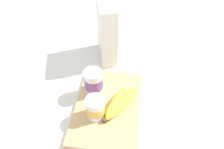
{
  "coord_description": "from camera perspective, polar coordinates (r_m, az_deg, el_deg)",
  "views": [
    {
      "loc": [
        -0.46,
        -0.08,
        0.63
      ],
      "look_at": [
        0.1,
        0.0,
        0.07
      ],
      "focal_mm": 34.21,
      "sensor_mm": 36.0,
      "label": 1
    }
  ],
  "objects": [
    {
      "name": "banana_bunch",
      "position": [
        0.76,
        1.89,
        -7.58
      ],
      "size": [
        0.17,
        0.12,
        0.04
      ],
      "color": "yellow",
      "rests_on": "cutting_board"
    },
    {
      "name": "ground_plane",
      "position": [
        0.79,
        -1.06,
        -8.82
      ],
      "size": [
        2.4,
        2.4,
        0.0
      ],
      "primitive_type": "plane",
      "color": "silver"
    },
    {
      "name": "yogurt_cup_back",
      "position": [
        0.78,
        -4.94,
        -1.94
      ],
      "size": [
        0.07,
        0.07,
        0.1
      ],
      "color": "white",
      "rests_on": "cutting_board"
    },
    {
      "name": "yogurt_cup_front",
      "position": [
        0.72,
        -4.46,
        -8.9
      ],
      "size": [
        0.07,
        0.07,
        0.08
      ],
      "color": "white",
      "rests_on": "cutting_board"
    },
    {
      "name": "cutting_board",
      "position": [
        0.78,
        -1.07,
        -8.43
      ],
      "size": [
        0.35,
        0.23,
        0.02
      ],
      "primitive_type": "cube",
      "color": "tan",
      "rests_on": "ground_plane"
    },
    {
      "name": "cereal_box",
      "position": [
        0.92,
        -1.38,
        11.47
      ],
      "size": [
        0.19,
        0.11,
        0.26
      ],
      "primitive_type": "cube",
      "rotation": [
        0.0,
        0.0,
        0.29
      ],
      "color": "white",
      "rests_on": "ground_plane"
    }
  ]
}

